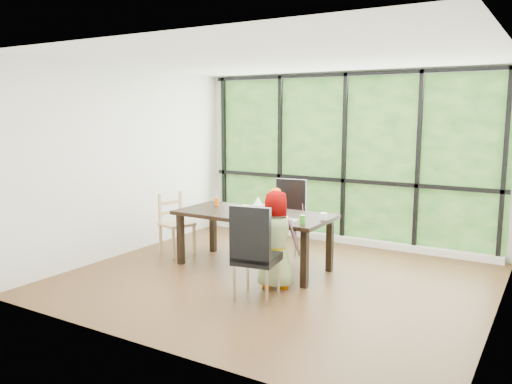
% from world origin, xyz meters
% --- Properties ---
extents(ground, '(5.00, 5.00, 0.00)m').
position_xyz_m(ground, '(0.00, 0.00, 0.00)').
color(ground, black).
rests_on(ground, ground).
extents(back_wall, '(5.00, 0.00, 5.00)m').
position_xyz_m(back_wall, '(0.00, 2.25, 1.35)').
color(back_wall, silver).
rests_on(back_wall, ground).
extents(foliage_backdrop, '(4.80, 0.02, 2.65)m').
position_xyz_m(foliage_backdrop, '(0.00, 2.23, 1.35)').
color(foliage_backdrop, '#204718').
rests_on(foliage_backdrop, back_wall).
extents(window_mullions, '(4.80, 0.06, 2.65)m').
position_xyz_m(window_mullions, '(0.00, 2.19, 1.35)').
color(window_mullions, black).
rests_on(window_mullions, back_wall).
extents(window_sill, '(4.80, 0.12, 0.10)m').
position_xyz_m(window_sill, '(0.00, 2.15, 0.05)').
color(window_sill, silver).
rests_on(window_sill, ground).
extents(dining_table, '(2.10, 1.00, 0.75)m').
position_xyz_m(dining_table, '(-0.50, 0.26, 0.38)').
color(dining_table, black).
rests_on(dining_table, ground).
extents(chair_window_leather, '(0.53, 0.53, 1.08)m').
position_xyz_m(chair_window_leather, '(-0.46, 1.16, 0.54)').
color(chair_window_leather, black).
rests_on(chair_window_leather, ground).
extents(chair_interior_leather, '(0.53, 0.53, 1.08)m').
position_xyz_m(chair_interior_leather, '(0.14, -0.72, 0.54)').
color(chair_interior_leather, black).
rests_on(chair_interior_leather, ground).
extents(chair_end_beech, '(0.50, 0.52, 0.90)m').
position_xyz_m(chair_end_beech, '(-1.80, 0.25, 0.45)').
color(chair_end_beech, tan).
rests_on(chair_end_beech, ground).
extents(child_toddler, '(0.43, 0.35, 1.01)m').
position_xyz_m(child_toddler, '(-0.50, 0.83, 0.50)').
color(child_toddler, '#FF470A').
rests_on(child_toddler, ground).
extents(child_older, '(0.67, 0.56, 1.17)m').
position_xyz_m(child_older, '(0.12, -0.28, 0.58)').
color(child_older, slate).
rests_on(child_older, ground).
extents(placemat, '(0.39, 0.29, 0.01)m').
position_xyz_m(placemat, '(0.04, 0.02, 0.75)').
color(placemat, tan).
rests_on(placemat, dining_table).
extents(plate_far, '(0.21, 0.21, 0.01)m').
position_xyz_m(plate_far, '(-0.75, 0.46, 0.76)').
color(plate_far, white).
rests_on(plate_far, dining_table).
extents(plate_near, '(0.21, 0.21, 0.01)m').
position_xyz_m(plate_near, '(0.10, 0.02, 0.76)').
color(plate_near, white).
rests_on(plate_near, dining_table).
extents(orange_cup, '(0.07, 0.07, 0.10)m').
position_xyz_m(orange_cup, '(-1.23, 0.45, 0.80)').
color(orange_cup, '#FF6407').
rests_on(orange_cup, dining_table).
extents(green_cup, '(0.07, 0.07, 0.11)m').
position_xyz_m(green_cup, '(0.37, -0.03, 0.80)').
color(green_cup, green).
rests_on(green_cup, dining_table).
extents(white_mug, '(0.09, 0.09, 0.09)m').
position_xyz_m(white_mug, '(0.48, 0.32, 0.79)').
color(white_mug, white).
rests_on(white_mug, dining_table).
extents(tissue_box, '(0.16, 0.16, 0.14)m').
position_xyz_m(tissue_box, '(-0.36, 0.14, 0.82)').
color(tissue_box, tan).
rests_on(tissue_box, dining_table).
extents(crepe_rolls_far, '(0.15, 0.12, 0.04)m').
position_xyz_m(crepe_rolls_far, '(-0.75, 0.46, 0.78)').
color(crepe_rolls_far, tan).
rests_on(crepe_rolls_far, plate_far).
extents(crepe_rolls_near, '(0.05, 0.12, 0.04)m').
position_xyz_m(crepe_rolls_near, '(0.10, 0.02, 0.78)').
color(crepe_rolls_near, tan).
rests_on(crepe_rolls_near, plate_near).
extents(straw_white, '(0.01, 0.04, 0.20)m').
position_xyz_m(straw_white, '(-1.23, 0.45, 0.89)').
color(straw_white, white).
rests_on(straw_white, orange_cup).
extents(straw_pink, '(0.01, 0.04, 0.20)m').
position_xyz_m(straw_pink, '(0.37, -0.03, 0.90)').
color(straw_pink, pink).
rests_on(straw_pink, green_cup).
extents(tissue, '(0.12, 0.12, 0.11)m').
position_xyz_m(tissue, '(-0.36, 0.14, 0.94)').
color(tissue, white).
rests_on(tissue, tissue_box).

